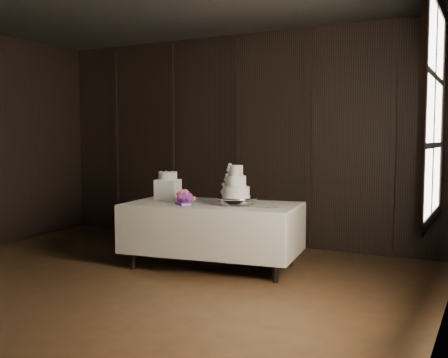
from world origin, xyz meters
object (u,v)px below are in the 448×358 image
display_table (213,232)px  cake_stand (236,201)px  wedding_cake (234,185)px  box_pedestal (168,190)px  small_cake (168,176)px  bouquet (185,198)px

display_table → cake_stand: bearing=-10.2°
display_table → cake_stand: (0.31, -0.01, 0.39)m
display_table → wedding_cake: size_ratio=5.83×
box_pedestal → small_cake: (0.00, 0.00, 0.17)m
cake_stand → small_cake: bearing=175.4°
display_table → small_cake: 0.92m
box_pedestal → cake_stand: bearing=-4.6°
wedding_cake → display_table: bearing=164.7°
bouquet → small_cake: bearing=148.1°
cake_stand → bouquet: (-0.58, -0.17, 0.02)m
cake_stand → wedding_cake: (-0.03, -0.02, 0.19)m
bouquet → small_cake: small_cake is taller
cake_stand → box_pedestal: size_ratio=1.86×
display_table → wedding_cake: 0.64m
bouquet → box_pedestal: (-0.39, 0.25, 0.06)m
display_table → wedding_cake: (0.29, -0.03, 0.58)m
bouquet → small_cake: (-0.39, 0.25, 0.23)m
small_cake → wedding_cake: bearing=-5.6°
display_table → bouquet: bouquet is taller
display_table → box_pedestal: 0.82m
cake_stand → box_pedestal: box_pedestal is taller
display_table → wedding_cake: bearing=-13.4°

